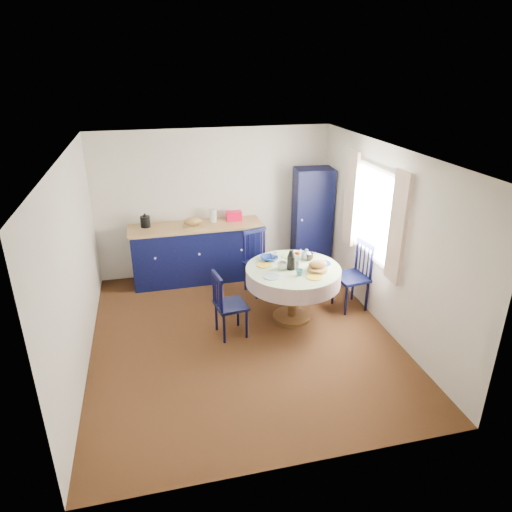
{
  "coord_description": "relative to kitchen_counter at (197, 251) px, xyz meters",
  "views": [
    {
      "loc": [
        -1.06,
        -5.22,
        3.48
      ],
      "look_at": [
        0.24,
        0.2,
        1.09
      ],
      "focal_mm": 32.0,
      "sensor_mm": 36.0,
      "label": 1
    }
  ],
  "objects": [
    {
      "name": "wall_back",
      "position": [
        0.37,
        0.29,
        0.75
      ],
      "size": [
        4.0,
        0.02,
        2.5
      ],
      "primitive_type": "cube",
      "color": "silver",
      "rests_on": "floor"
    },
    {
      "name": "chair_left",
      "position": [
        0.2,
        -1.87,
        -0.03
      ],
      "size": [
        0.46,
        0.48,
        0.94
      ],
      "rotation": [
        0.0,
        0.0,
        1.73
      ],
      "color": "black",
      "rests_on": "floor"
    },
    {
      "name": "pantry_cabinet",
      "position": [
        2.03,
        -0.03,
        0.41
      ],
      "size": [
        0.68,
        0.51,
        1.83
      ],
      "rotation": [
        0.0,
        0.0,
        -0.09
      ],
      "color": "black",
      "rests_on": "floor"
    },
    {
      "name": "chair_right",
      "position": [
        2.17,
        -1.54,
        0.03
      ],
      "size": [
        0.51,
        0.52,
        1.04
      ],
      "rotation": [
        0.0,
        0.0,
        -1.43
      ],
      "color": "black",
      "rests_on": "floor"
    },
    {
      "name": "ceiling",
      "position": [
        0.37,
        -1.96,
        2.0
      ],
      "size": [
        4.5,
        4.5,
        0.0
      ],
      "primitive_type": "plane",
      "rotation": [
        3.14,
        0.0,
        0.0
      ],
      "color": "white",
      "rests_on": "wall_back"
    },
    {
      "name": "mug_b",
      "position": [
        1.18,
        -1.91,
        0.35
      ],
      "size": [
        0.1,
        0.1,
        0.09
      ],
      "primitive_type": "imported",
      "color": "teal",
      "rests_on": "dining_table"
    },
    {
      "name": "wall_left",
      "position": [
        -1.63,
        -1.96,
        0.75
      ],
      "size": [
        0.02,
        4.5,
        2.5
      ],
      "primitive_type": "cube",
      "color": "silver",
      "rests_on": "floor"
    },
    {
      "name": "kitchen_counter",
      "position": [
        0.0,
        0.0,
        0.0
      ],
      "size": [
        2.21,
        0.71,
        1.22
      ],
      "rotation": [
        0.0,
        0.0,
        0.01
      ],
      "color": "black",
      "rests_on": "floor"
    },
    {
      "name": "dining_table",
      "position": [
        1.18,
        -1.66,
        0.18
      ],
      "size": [
        1.34,
        1.34,
        1.09
      ],
      "color": "#552E18",
      "rests_on": "floor"
    },
    {
      "name": "window",
      "position": [
        2.33,
        -1.66,
        1.02
      ],
      "size": [
        0.1,
        1.74,
        1.45
      ],
      "color": "white",
      "rests_on": "wall_right"
    },
    {
      "name": "mug_c",
      "position": [
        1.48,
        -1.45,
        0.36
      ],
      "size": [
        0.14,
        0.14,
        0.11
      ],
      "primitive_type": "imported",
      "color": "black",
      "rests_on": "dining_table"
    },
    {
      "name": "floor",
      "position": [
        0.37,
        -1.96,
        -0.5
      ],
      "size": [
        4.5,
        4.5,
        0.0
      ],
      "primitive_type": "plane",
      "color": "black",
      "rests_on": "ground"
    },
    {
      "name": "mug_d",
      "position": [
        1.0,
        -1.27,
        0.35
      ],
      "size": [
        0.09,
        0.09,
        0.09
      ],
      "primitive_type": "imported",
      "color": "silver",
      "rests_on": "dining_table"
    },
    {
      "name": "cobalt_bowl",
      "position": [
        0.91,
        -1.33,
        0.34
      ],
      "size": [
        0.25,
        0.25,
        0.06
      ],
      "primitive_type": "imported",
      "color": "navy",
      "rests_on": "dining_table"
    },
    {
      "name": "chair_far",
      "position": [
        0.92,
        -0.69,
        0.02
      ],
      "size": [
        0.57,
        0.56,
        1.03
      ],
      "rotation": [
        0.0,
        0.0,
        0.31
      ],
      "color": "black",
      "rests_on": "floor"
    },
    {
      "name": "wall_right",
      "position": [
        2.37,
        -1.96,
        0.75
      ],
      "size": [
        0.02,
        4.5,
        2.5
      ],
      "primitive_type": "cube",
      "color": "silver",
      "rests_on": "floor"
    },
    {
      "name": "mug_a",
      "position": [
        1.01,
        -1.67,
        0.36
      ],
      "size": [
        0.13,
        0.13,
        0.11
      ],
      "primitive_type": "imported",
      "color": "silver",
      "rests_on": "dining_table"
    }
  ]
}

